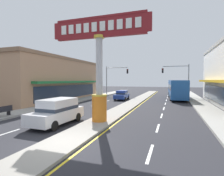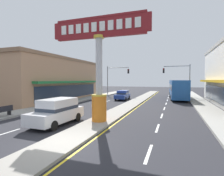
{
  "view_description": "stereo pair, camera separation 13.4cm",
  "coord_description": "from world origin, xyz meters",
  "px_view_note": "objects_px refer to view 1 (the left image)",
  "views": [
    {
      "loc": [
        5.29,
        -7.47,
        3.28
      ],
      "look_at": [
        0.33,
        6.88,
        2.6
      ],
      "focal_mm": 28.16,
      "sensor_mm": 36.0,
      "label": 1
    },
    {
      "loc": [
        5.42,
        -7.43,
        3.28
      ],
      "look_at": [
        0.33,
        6.88,
        2.6
      ],
      "focal_mm": 28.16,
      "sensor_mm": 36.0,
      "label": 2
    }
  ],
  "objects_px": {
    "suv_near_left_lane": "(57,111)",
    "district_sign": "(99,63)",
    "bus_near_right_lane": "(177,88)",
    "street_bench": "(3,111)",
    "sedan_far_right_lane": "(122,95)",
    "traffic_light_left_side": "(114,76)",
    "traffic_light_right_side": "(178,75)",
    "storefront_left": "(46,79)"
  },
  "relations": [
    {
      "from": "suv_near_left_lane",
      "to": "district_sign",
      "type": "bearing_deg",
      "value": 28.72
    },
    {
      "from": "bus_near_right_lane",
      "to": "suv_near_left_lane",
      "type": "height_order",
      "value": "bus_near_right_lane"
    },
    {
      "from": "suv_near_left_lane",
      "to": "street_bench",
      "type": "bearing_deg",
      "value": 178.02
    },
    {
      "from": "district_sign",
      "to": "sedan_far_right_lane",
      "type": "xyz_separation_m",
      "value": [
        -2.73,
        15.95,
        -3.76
      ]
    },
    {
      "from": "street_bench",
      "to": "bus_near_right_lane",
      "type": "bearing_deg",
      "value": 55.87
    },
    {
      "from": "district_sign",
      "to": "street_bench",
      "type": "relative_size",
      "value": 4.96
    },
    {
      "from": "sedan_far_right_lane",
      "to": "bus_near_right_lane",
      "type": "bearing_deg",
      "value": 24.83
    },
    {
      "from": "district_sign",
      "to": "traffic_light_left_side",
      "type": "distance_m",
      "value": 23.64
    },
    {
      "from": "traffic_light_left_side",
      "to": "street_bench",
      "type": "distance_m",
      "value": 24.44
    },
    {
      "from": "traffic_light_right_side",
      "to": "street_bench",
      "type": "xyz_separation_m",
      "value": [
        -14.73,
        -24.1,
        -3.6
      ]
    },
    {
      "from": "district_sign",
      "to": "bus_near_right_lane",
      "type": "xyz_separation_m",
      "value": [
        6.03,
        20.01,
        -2.68
      ]
    },
    {
      "from": "bus_near_right_lane",
      "to": "street_bench",
      "type": "xyz_separation_m",
      "value": [
        -14.44,
        -21.3,
        -1.22
      ]
    },
    {
      "from": "storefront_left",
      "to": "bus_near_right_lane",
      "type": "relative_size",
      "value": 1.76
    },
    {
      "from": "storefront_left",
      "to": "traffic_light_right_side",
      "type": "bearing_deg",
      "value": 26.94
    },
    {
      "from": "district_sign",
      "to": "street_bench",
      "type": "xyz_separation_m",
      "value": [
        -8.41,
        -1.3,
        -3.9
      ]
    },
    {
      "from": "district_sign",
      "to": "sedan_far_right_lane",
      "type": "relative_size",
      "value": 1.82
    },
    {
      "from": "traffic_light_left_side",
      "to": "sedan_far_right_lane",
      "type": "relative_size",
      "value": 1.43
    },
    {
      "from": "district_sign",
      "to": "traffic_light_right_side",
      "type": "relative_size",
      "value": 1.28
    },
    {
      "from": "suv_near_left_lane",
      "to": "sedan_far_right_lane",
      "type": "bearing_deg",
      "value": 90.01
    },
    {
      "from": "storefront_left",
      "to": "street_bench",
      "type": "xyz_separation_m",
      "value": [
        6.56,
        -13.28,
        -2.78
      ]
    },
    {
      "from": "bus_near_right_lane",
      "to": "suv_near_left_lane",
      "type": "relative_size",
      "value": 2.44
    },
    {
      "from": "traffic_light_left_side",
      "to": "bus_near_right_lane",
      "type": "height_order",
      "value": "traffic_light_left_side"
    },
    {
      "from": "storefront_left",
      "to": "traffic_light_left_side",
      "type": "bearing_deg",
      "value": 51.29
    },
    {
      "from": "storefront_left",
      "to": "sedan_far_right_lane",
      "type": "height_order",
      "value": "storefront_left"
    },
    {
      "from": "suv_near_left_lane",
      "to": "street_bench",
      "type": "relative_size",
      "value": 2.9
    },
    {
      "from": "storefront_left",
      "to": "sedan_far_right_lane",
      "type": "xyz_separation_m",
      "value": [
        12.24,
        3.97,
        -2.64
      ]
    },
    {
      "from": "storefront_left",
      "to": "bus_near_right_lane",
      "type": "bearing_deg",
      "value": 20.91
    },
    {
      "from": "traffic_light_right_side",
      "to": "bus_near_right_lane",
      "type": "height_order",
      "value": "traffic_light_right_side"
    },
    {
      "from": "district_sign",
      "to": "storefront_left",
      "type": "bearing_deg",
      "value": 141.32
    },
    {
      "from": "traffic_light_left_side",
      "to": "traffic_light_right_side",
      "type": "bearing_deg",
      "value": 0.09
    },
    {
      "from": "traffic_light_left_side",
      "to": "street_bench",
      "type": "xyz_separation_m",
      "value": [
        -2.1,
        -24.08,
        -3.6
      ]
    },
    {
      "from": "district_sign",
      "to": "traffic_light_right_side",
      "type": "xyz_separation_m",
      "value": [
        6.31,
        22.8,
        -0.3
      ]
    },
    {
      "from": "traffic_light_left_side",
      "to": "traffic_light_right_side",
      "type": "distance_m",
      "value": 12.63
    },
    {
      "from": "bus_near_right_lane",
      "to": "traffic_light_right_side",
      "type": "bearing_deg",
      "value": 84.15
    },
    {
      "from": "traffic_light_left_side",
      "to": "suv_near_left_lane",
      "type": "bearing_deg",
      "value": -81.59
    },
    {
      "from": "bus_near_right_lane",
      "to": "storefront_left",
      "type": "bearing_deg",
      "value": -159.09
    },
    {
      "from": "suv_near_left_lane",
      "to": "traffic_light_right_side",
      "type": "bearing_deg",
      "value": 69.58
    },
    {
      "from": "suv_near_left_lane",
      "to": "traffic_light_left_side",
      "type": "bearing_deg",
      "value": 98.41
    },
    {
      "from": "traffic_light_right_side",
      "to": "suv_near_left_lane",
      "type": "height_order",
      "value": "traffic_light_right_side"
    },
    {
      "from": "traffic_light_right_side",
      "to": "sedan_far_right_lane",
      "type": "distance_m",
      "value": 11.86
    },
    {
      "from": "bus_near_right_lane",
      "to": "traffic_light_left_side",
      "type": "bearing_deg",
      "value": 167.33
    },
    {
      "from": "storefront_left",
      "to": "traffic_light_right_side",
      "type": "xyz_separation_m",
      "value": [
        21.28,
        10.82,
        0.82
      ]
    }
  ]
}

